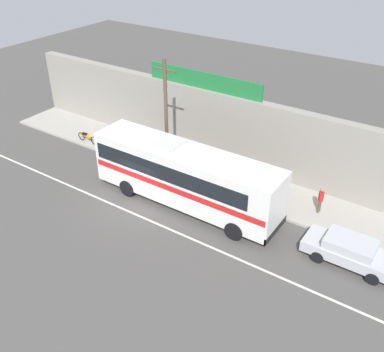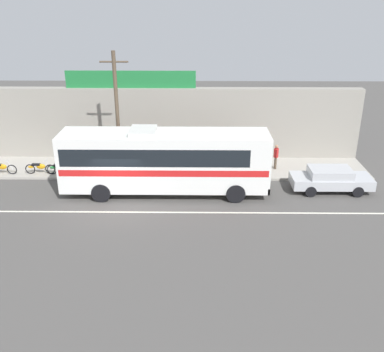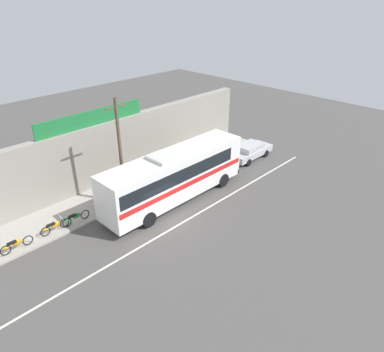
{
  "view_description": "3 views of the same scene",
  "coord_description": "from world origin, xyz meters",
  "px_view_note": "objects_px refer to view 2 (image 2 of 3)",
  "views": [
    {
      "loc": [
        14.58,
        -15.7,
        14.96
      ],
      "look_at": [
        2.3,
        2.52,
        1.42
      ],
      "focal_mm": 41.28,
      "sensor_mm": 36.0,
      "label": 1
    },
    {
      "loc": [
        4.24,
        -21.13,
        10.67
      ],
      "look_at": [
        3.97,
        1.29,
        1.17
      ],
      "focal_mm": 41.26,
      "sensor_mm": 36.0,
      "label": 2
    },
    {
      "loc": [
        -12.5,
        -14.66,
        13.5
      ],
      "look_at": [
        3.84,
        1.3,
        1.5
      ],
      "focal_mm": 33.68,
      "sensor_mm": 36.0,
      "label": 3
    }
  ],
  "objects_px": {
    "motorcycle_orange": "(39,167)",
    "pedestrian_near_shop": "(276,155)",
    "motorcycle_green": "(99,169)",
    "motorcycle_blue": "(62,168)",
    "parked_car": "(331,179)",
    "intercity_bus": "(163,159)",
    "motorcycle_red": "(1,168)",
    "utility_pole": "(117,114)"
  },
  "relations": [
    {
      "from": "motorcycle_red",
      "to": "motorcycle_blue",
      "type": "height_order",
      "value": "same"
    },
    {
      "from": "intercity_bus",
      "to": "motorcycle_green",
      "type": "xyz_separation_m",
      "value": [
        -4.15,
        2.22,
        -1.5
      ]
    },
    {
      "from": "utility_pole",
      "to": "motorcycle_blue",
      "type": "bearing_deg",
      "value": 176.95
    },
    {
      "from": "motorcycle_blue",
      "to": "motorcycle_orange",
      "type": "height_order",
      "value": "same"
    },
    {
      "from": "motorcycle_red",
      "to": "motorcycle_green",
      "type": "height_order",
      "value": "same"
    },
    {
      "from": "utility_pole",
      "to": "motorcycle_blue",
      "type": "relative_size",
      "value": 3.93
    },
    {
      "from": "parked_car",
      "to": "motorcycle_orange",
      "type": "bearing_deg",
      "value": 173.46
    },
    {
      "from": "parked_car",
      "to": "utility_pole",
      "type": "distance_m",
      "value": 12.8
    },
    {
      "from": "utility_pole",
      "to": "motorcycle_green",
      "type": "distance_m",
      "value": 3.7
    },
    {
      "from": "intercity_bus",
      "to": "utility_pole",
      "type": "height_order",
      "value": "utility_pole"
    },
    {
      "from": "motorcycle_blue",
      "to": "motorcycle_orange",
      "type": "relative_size",
      "value": 1.02
    },
    {
      "from": "motorcycle_green",
      "to": "motorcycle_blue",
      "type": "relative_size",
      "value": 0.98
    },
    {
      "from": "utility_pole",
      "to": "pedestrian_near_shop",
      "type": "bearing_deg",
      "value": 7.84
    },
    {
      "from": "motorcycle_green",
      "to": "motorcycle_blue",
      "type": "xyz_separation_m",
      "value": [
        -2.33,
        0.08,
        0.0
      ]
    },
    {
      "from": "intercity_bus",
      "to": "motorcycle_red",
      "type": "distance_m",
      "value": 10.59
    },
    {
      "from": "utility_pole",
      "to": "motorcycle_orange",
      "type": "distance_m",
      "value": 6.15
    },
    {
      "from": "motorcycle_green",
      "to": "pedestrian_near_shop",
      "type": "distance_m",
      "value": 11.08
    },
    {
      "from": "intercity_bus",
      "to": "motorcycle_green",
      "type": "distance_m",
      "value": 4.94
    },
    {
      "from": "motorcycle_green",
      "to": "motorcycle_orange",
      "type": "relative_size",
      "value": 1.0
    },
    {
      "from": "utility_pole",
      "to": "motorcycle_green",
      "type": "bearing_deg",
      "value": 175.22
    },
    {
      "from": "utility_pole",
      "to": "motorcycle_green",
      "type": "relative_size",
      "value": 4.01
    },
    {
      "from": "pedestrian_near_shop",
      "to": "motorcycle_orange",
      "type": "bearing_deg",
      "value": -175.89
    },
    {
      "from": "parked_car",
      "to": "intercity_bus",
      "type": "bearing_deg",
      "value": -177.68
    },
    {
      "from": "intercity_bus",
      "to": "parked_car",
      "type": "height_order",
      "value": "intercity_bus"
    },
    {
      "from": "motorcycle_red",
      "to": "intercity_bus",
      "type": "bearing_deg",
      "value": -12.63
    },
    {
      "from": "motorcycle_orange",
      "to": "pedestrian_near_shop",
      "type": "xyz_separation_m",
      "value": [
        14.71,
        1.06,
        0.49
      ]
    },
    {
      "from": "motorcycle_red",
      "to": "motorcycle_green",
      "type": "relative_size",
      "value": 1.01
    },
    {
      "from": "parked_car",
      "to": "motorcycle_green",
      "type": "distance_m",
      "value": 13.76
    },
    {
      "from": "parked_car",
      "to": "motorcycle_red",
      "type": "xyz_separation_m",
      "value": [
        -19.71,
        1.91,
        -0.17
      ]
    },
    {
      "from": "intercity_bus",
      "to": "motorcycle_orange",
      "type": "distance_m",
      "value": 8.35
    },
    {
      "from": "motorcycle_green",
      "to": "motorcycle_red",
      "type": "bearing_deg",
      "value": 179.32
    },
    {
      "from": "motorcycle_red",
      "to": "motorcycle_green",
      "type": "xyz_separation_m",
      "value": [
        6.07,
        -0.07,
        0.0
      ]
    },
    {
      "from": "pedestrian_near_shop",
      "to": "intercity_bus",
      "type": "bearing_deg",
      "value": -153.38
    },
    {
      "from": "motorcycle_orange",
      "to": "pedestrian_near_shop",
      "type": "height_order",
      "value": "pedestrian_near_shop"
    },
    {
      "from": "motorcycle_blue",
      "to": "motorcycle_orange",
      "type": "xyz_separation_m",
      "value": [
        -1.39,
        0.07,
        0.0
      ]
    },
    {
      "from": "pedestrian_near_shop",
      "to": "motorcycle_blue",
      "type": "bearing_deg",
      "value": -175.16
    },
    {
      "from": "motorcycle_blue",
      "to": "pedestrian_near_shop",
      "type": "relative_size",
      "value": 1.2
    },
    {
      "from": "motorcycle_blue",
      "to": "motorcycle_orange",
      "type": "distance_m",
      "value": 1.39
    },
    {
      "from": "parked_car",
      "to": "pedestrian_near_shop",
      "type": "xyz_separation_m",
      "value": [
        -2.64,
        3.05,
        0.31
      ]
    },
    {
      "from": "motorcycle_green",
      "to": "pedestrian_near_shop",
      "type": "relative_size",
      "value": 1.18
    },
    {
      "from": "motorcycle_blue",
      "to": "parked_car",
      "type": "bearing_deg",
      "value": -6.85
    },
    {
      "from": "parked_car",
      "to": "utility_pole",
      "type": "xyz_separation_m",
      "value": [
        -12.26,
        1.72,
        3.26
      ]
    }
  ]
}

